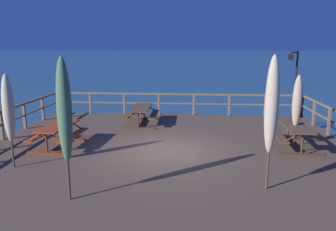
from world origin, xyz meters
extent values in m
plane|color=#2D5B6B|center=(0.00, 0.00, 0.00)|extent=(600.00, 600.00, 0.00)
cube|color=brown|center=(0.00, 0.00, 0.38)|extent=(12.59, 12.09, 0.76)
cube|color=brown|center=(0.00, 5.90, 1.81)|extent=(12.29, 0.09, 0.08)
cube|color=brown|center=(0.00, 5.90, 1.33)|extent=(12.29, 0.07, 0.06)
cube|color=brown|center=(-6.14, 5.90, 1.28)|extent=(0.10, 0.10, 1.05)
cube|color=brown|center=(-4.39, 5.90, 1.28)|extent=(0.10, 0.10, 1.05)
cube|color=brown|center=(-2.63, 5.90, 1.28)|extent=(0.10, 0.10, 1.05)
cube|color=brown|center=(-0.88, 5.90, 1.28)|extent=(0.10, 0.10, 1.05)
cube|color=brown|center=(0.88, 5.90, 1.28)|extent=(0.10, 0.10, 1.05)
cube|color=brown|center=(2.63, 5.90, 1.28)|extent=(0.10, 0.10, 1.05)
cube|color=brown|center=(4.39, 5.90, 1.28)|extent=(0.10, 0.10, 1.05)
cube|color=brown|center=(6.14, 5.90, 1.28)|extent=(0.10, 0.10, 1.05)
cube|color=brown|center=(-6.14, 0.84, 1.28)|extent=(0.10, 0.10, 1.05)
cube|color=brown|center=(-6.14, 2.53, 1.28)|extent=(0.10, 0.10, 1.05)
cube|color=brown|center=(-6.14, 4.21, 1.28)|extent=(0.10, 0.10, 1.05)
cube|color=brown|center=(-6.14, 5.90, 1.28)|extent=(0.10, 0.10, 1.05)
cube|color=brown|center=(6.14, 2.53, 1.28)|extent=(0.10, 0.10, 1.05)
cube|color=brown|center=(6.14, 4.21, 1.28)|extent=(0.10, 0.10, 1.05)
cube|color=brown|center=(6.14, 5.90, 1.28)|extent=(0.10, 0.10, 1.05)
cube|color=#993819|center=(-3.70, 0.13, 1.50)|extent=(0.88, 2.01, 0.05)
cube|color=#993819|center=(-3.14, 0.09, 1.20)|extent=(0.40, 1.98, 0.04)
cube|color=#993819|center=(-4.26, 0.16, 1.20)|extent=(0.40, 1.98, 0.04)
cube|color=maroon|center=(-3.75, -0.67, 0.79)|extent=(1.40, 0.17, 0.06)
cylinder|color=maroon|center=(-3.75, -0.67, 1.13)|extent=(0.07, 0.07, 0.74)
cylinder|color=maroon|center=(-3.47, -0.69, 1.35)|extent=(0.63, 0.09, 0.37)
cylinder|color=maroon|center=(-4.03, -0.66, 1.35)|extent=(0.63, 0.09, 0.37)
cube|color=maroon|center=(-3.65, 0.93, 0.79)|extent=(1.40, 0.17, 0.06)
cylinder|color=maroon|center=(-3.65, 0.93, 1.13)|extent=(0.07, 0.07, 0.74)
cylinder|color=maroon|center=(-3.37, 0.91, 1.35)|extent=(0.63, 0.09, 0.37)
cylinder|color=maroon|center=(-3.93, 0.95, 1.35)|extent=(0.63, 0.09, 0.37)
cube|color=brown|center=(4.34, 0.76, 1.50)|extent=(0.81, 2.17, 0.05)
cube|color=brown|center=(4.90, 0.74, 1.20)|extent=(0.33, 2.16, 0.04)
cube|color=brown|center=(3.78, 0.77, 1.20)|extent=(0.33, 2.16, 0.04)
cube|color=#432F1F|center=(4.32, -0.14, 0.79)|extent=(1.40, 0.11, 0.06)
cylinder|color=#432F1F|center=(4.32, -0.14, 1.13)|extent=(0.07, 0.07, 0.74)
cylinder|color=#432F1F|center=(4.60, -0.15, 1.35)|extent=(0.63, 0.07, 0.37)
cylinder|color=#432F1F|center=(4.04, -0.14, 1.35)|extent=(0.63, 0.07, 0.37)
cube|color=#432F1F|center=(4.36, 1.65, 0.79)|extent=(1.40, 0.11, 0.06)
cylinder|color=#432F1F|center=(4.36, 1.65, 1.13)|extent=(0.07, 0.07, 0.74)
cylinder|color=#432F1F|center=(4.64, 1.65, 1.35)|extent=(0.63, 0.07, 0.37)
cylinder|color=#432F1F|center=(4.08, 1.66, 1.35)|extent=(0.63, 0.07, 0.37)
cube|color=brown|center=(-1.42, 3.75, 1.50)|extent=(0.80, 2.11, 0.05)
cube|color=brown|center=(-0.86, 3.76, 1.20)|extent=(0.32, 2.10, 0.04)
cube|color=brown|center=(-1.98, 3.74, 1.20)|extent=(0.32, 2.10, 0.04)
cube|color=#432F1F|center=(-1.40, 2.88, 0.79)|extent=(1.40, 0.10, 0.06)
cylinder|color=#432F1F|center=(-1.40, 2.88, 1.13)|extent=(0.07, 0.07, 0.74)
cylinder|color=#432F1F|center=(-1.12, 2.89, 1.35)|extent=(0.63, 0.07, 0.37)
cylinder|color=#432F1F|center=(-1.68, 2.88, 1.35)|extent=(0.63, 0.07, 0.37)
cube|color=#432F1F|center=(-1.43, 4.62, 0.79)|extent=(1.40, 0.10, 0.06)
cylinder|color=#432F1F|center=(-1.43, 4.62, 1.13)|extent=(0.07, 0.07, 0.74)
cylinder|color=#432F1F|center=(-1.15, 4.63, 1.35)|extent=(0.63, 0.07, 0.37)
cylinder|color=#432F1F|center=(-1.71, 4.62, 1.35)|extent=(0.63, 0.07, 0.37)
cylinder|color=#4C3828|center=(-1.85, -3.73, 2.27)|extent=(0.06, 0.06, 3.02)
ellipsoid|color=#4C704C|center=(-1.85, -3.73, 2.80)|extent=(0.32, 0.32, 2.30)
cylinder|color=#2D432D|center=(-1.85, -3.73, 2.63)|extent=(0.21, 0.21, 0.05)
cone|color=#4C3828|center=(-1.85, -3.73, 3.85)|extent=(0.10, 0.10, 0.14)
cylinder|color=#4C3828|center=(4.35, 0.81, 1.92)|extent=(0.06, 0.06, 2.33)
ellipsoid|color=tan|center=(4.35, 0.81, 2.34)|extent=(0.32, 0.32, 1.77)
cylinder|color=#71614F|center=(4.35, 0.81, 2.20)|extent=(0.21, 0.21, 0.05)
cone|color=#4C3828|center=(4.35, 0.81, 3.16)|extent=(0.10, 0.10, 0.14)
cylinder|color=#4C3828|center=(-4.20, -1.86, 2.02)|extent=(0.06, 0.06, 2.52)
ellipsoid|color=#CCB793|center=(-4.20, -1.86, 2.46)|extent=(0.32, 0.32, 1.92)
cylinder|color=#7A6E58|center=(-4.20, -1.86, 2.32)|extent=(0.21, 0.21, 0.05)
cone|color=#4C3828|center=(-4.20, -1.86, 3.35)|extent=(0.10, 0.10, 0.14)
cylinder|color=#4C3828|center=(2.69, -2.78, 2.28)|extent=(0.06, 0.06, 3.04)
ellipsoid|color=#CCB793|center=(2.69, -2.78, 2.81)|extent=(0.32, 0.32, 2.31)
cylinder|color=#7A6E58|center=(2.69, -2.78, 2.64)|extent=(0.21, 0.21, 0.05)
cone|color=#4C3828|center=(2.69, -2.78, 3.87)|extent=(0.10, 0.10, 0.14)
cylinder|color=black|center=(5.59, 5.35, 2.36)|extent=(0.09, 0.09, 3.20)
cylinder|color=black|center=(5.39, 5.16, 3.88)|extent=(0.45, 0.41, 0.06)
cube|color=black|center=(5.18, 4.98, 3.68)|extent=(0.20, 0.20, 0.28)
sphere|color=#F4E08C|center=(5.18, 4.98, 3.68)|extent=(0.14, 0.14, 0.14)
camera|label=1|loc=(0.91, -10.46, 4.14)|focal=35.46mm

